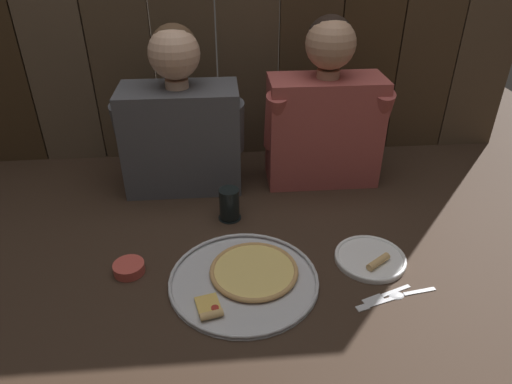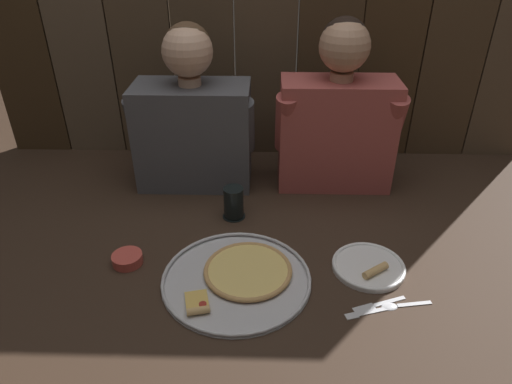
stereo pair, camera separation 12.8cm
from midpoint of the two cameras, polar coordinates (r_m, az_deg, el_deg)
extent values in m
plane|color=#332319|center=(1.39, 3.45, -8.57)|extent=(3.20, 3.20, 0.00)
cylinder|color=silver|center=(1.32, 0.35, -10.98)|extent=(0.43, 0.43, 0.01)
torus|color=silver|center=(1.32, 0.35, -10.73)|extent=(0.43, 0.43, 0.01)
cylinder|color=#B23823|center=(1.34, 1.75, -9.95)|extent=(0.25, 0.25, 0.00)
cylinder|color=#F4D170|center=(1.34, 1.75, -9.79)|extent=(0.24, 0.24, 0.01)
torus|color=tan|center=(1.34, 1.75, -9.79)|extent=(0.26, 0.26, 0.01)
cube|color=#EABC56|center=(1.25, -4.41, -13.57)|extent=(0.08, 0.09, 0.01)
cylinder|color=tan|center=(1.22, -4.16, -14.64)|extent=(0.06, 0.03, 0.02)
cylinder|color=#A3281E|center=(1.24, -3.65, -13.87)|extent=(0.02, 0.02, 0.00)
cylinder|color=white|center=(1.42, 16.38, -9.02)|extent=(0.21, 0.21, 0.01)
torus|color=white|center=(1.41, 16.41, -8.83)|extent=(0.21, 0.21, 0.01)
cylinder|color=tan|center=(1.38, 17.28, -9.41)|extent=(0.08, 0.07, 0.02)
cylinder|color=black|center=(1.58, -0.45, -3.02)|extent=(0.08, 0.08, 0.01)
cylinder|color=black|center=(1.55, -0.45, -1.31)|extent=(0.07, 0.07, 0.11)
cylinder|color=#CC4C42|center=(1.41, -13.24, -8.20)|extent=(0.09, 0.09, 0.03)
cylinder|color=#B23823|center=(1.40, -13.28, -7.96)|extent=(0.07, 0.07, 0.02)
cube|color=silver|center=(1.29, 17.41, -14.04)|extent=(0.09, 0.04, 0.01)
cube|color=silver|center=(1.26, 14.81, -14.77)|extent=(0.04, 0.03, 0.01)
cube|color=silver|center=(1.33, 19.03, -12.83)|extent=(0.09, 0.04, 0.01)
cube|color=silver|center=(1.29, 16.18, -13.84)|extent=(0.06, 0.04, 0.00)
cube|color=silver|center=(1.35, 21.80, -12.89)|extent=(0.10, 0.03, 0.01)
ellipsoid|color=silver|center=(1.32, 19.08, -13.33)|extent=(0.05, 0.04, 0.01)
cube|color=#4C4C51|center=(1.71, -5.63, 6.98)|extent=(0.42, 0.22, 0.38)
cylinder|color=#DBAD8E|center=(1.64, -6.01, 13.57)|extent=(0.08, 0.08, 0.03)
sphere|color=#DBAD8E|center=(1.61, -6.22, 17.02)|extent=(0.17, 0.17, 0.17)
sphere|color=brown|center=(1.62, -6.19, 17.58)|extent=(0.16, 0.16, 0.16)
cylinder|color=#4C4C51|center=(1.69, -12.32, 8.14)|extent=(0.08, 0.13, 0.22)
cylinder|color=#4C4C51|center=(1.64, 0.73, 8.20)|extent=(0.08, 0.14, 0.22)
cube|color=#AD4C47|center=(1.72, 12.04, 6.99)|extent=(0.41, 0.19, 0.40)
cylinder|color=tan|center=(1.65, 12.88, 13.86)|extent=(0.08, 0.08, 0.03)
sphere|color=tan|center=(1.62, 13.32, 17.26)|extent=(0.17, 0.17, 0.17)
sphere|color=black|center=(1.63, 13.29, 17.81)|extent=(0.16, 0.16, 0.16)
cylinder|color=#AD4C47|center=(1.64, 6.01, 8.54)|extent=(0.08, 0.14, 0.23)
cylinder|color=#AD4C47|center=(1.71, 18.68, 8.02)|extent=(0.08, 0.14, 0.23)
camera|label=1|loc=(0.06, -87.33, 1.62)|focal=32.11mm
camera|label=2|loc=(0.06, 92.67, -1.62)|focal=32.11mm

